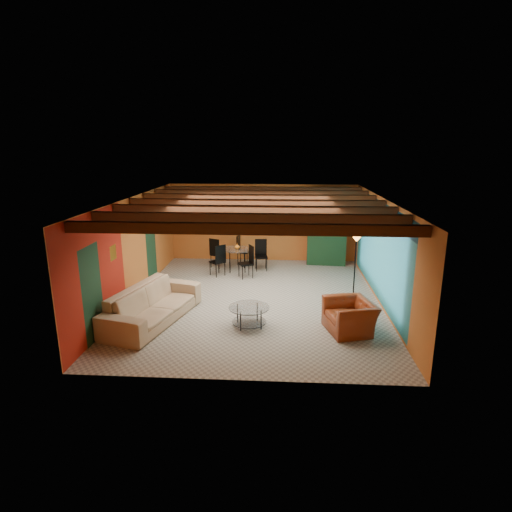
# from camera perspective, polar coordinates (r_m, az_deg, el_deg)

# --- Properties ---
(room) EXTENTS (6.52, 8.01, 2.71)m
(room) POSITION_cam_1_polar(r_m,az_deg,el_deg) (10.80, -0.03, 6.10)
(room) COLOR #9B978B
(room) RESTS_ON ground
(sofa) EXTENTS (1.80, 3.03, 0.83)m
(sofa) POSITION_cam_1_polar(r_m,az_deg,el_deg) (10.13, -13.82, -6.38)
(sofa) COLOR tan
(sofa) RESTS_ON ground
(armchair) EXTENTS (1.20, 1.29, 0.70)m
(armchair) POSITION_cam_1_polar(r_m,az_deg,el_deg) (9.56, 12.64, -8.01)
(armchair) COLOR maroon
(armchair) RESTS_ON ground
(coffee_table) EXTENTS (1.12, 1.12, 0.47)m
(coffee_table) POSITION_cam_1_polar(r_m,az_deg,el_deg) (9.63, -0.95, -8.20)
(coffee_table) COLOR white
(coffee_table) RESTS_ON ground
(dining_table) EXTENTS (2.20, 2.20, 1.02)m
(dining_table) POSITION_cam_1_polar(r_m,az_deg,el_deg) (13.68, -2.58, 0.05)
(dining_table) COLOR silver
(dining_table) RESTS_ON ground
(armoire) EXTENTS (1.32, 0.72, 2.23)m
(armoire) POSITION_cam_1_polar(r_m,az_deg,el_deg) (14.61, 9.53, 3.26)
(armoire) COLOR maroon
(armoire) RESTS_ON ground
(floor_lamp) EXTENTS (0.36, 0.36, 1.76)m
(floor_lamp) POSITION_cam_1_polar(r_m,az_deg,el_deg) (11.54, 13.31, -1.27)
(floor_lamp) COLOR black
(floor_lamp) RESTS_ON ground
(ceiling_fan) EXTENTS (1.50, 1.50, 0.44)m
(ceiling_fan) POSITION_cam_1_polar(r_m,az_deg,el_deg) (10.69, -0.07, 6.00)
(ceiling_fan) COLOR #472614
(ceiling_fan) RESTS_ON ceiling
(painting) EXTENTS (1.05, 0.03, 0.65)m
(painting) POSITION_cam_1_polar(r_m,az_deg,el_deg) (14.78, -2.58, 5.69)
(painting) COLOR black
(painting) RESTS_ON wall_back
(potted_plant) EXTENTS (0.43, 0.39, 0.44)m
(potted_plant) POSITION_cam_1_polar(r_m,az_deg,el_deg) (14.41, 9.76, 8.45)
(potted_plant) COLOR #26661E
(potted_plant) RESTS_ON armoire
(vase) EXTENTS (0.18, 0.18, 0.17)m
(vase) POSITION_cam_1_polar(r_m,az_deg,el_deg) (13.54, -2.61, 2.49)
(vase) COLOR orange
(vase) RESTS_ON dining_table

